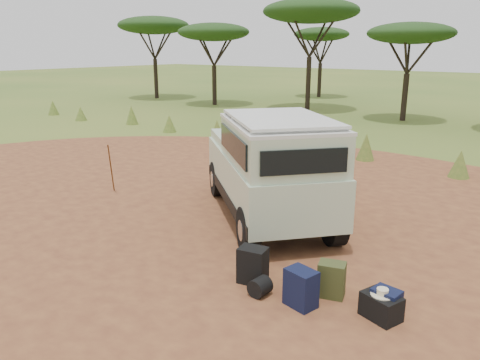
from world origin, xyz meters
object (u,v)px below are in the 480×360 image
Objects in this scene: walking_staff at (111,168)px; duffel_navy at (386,303)px; safari_vehicle at (270,169)px; backpack_black at (253,265)px; hard_case at (381,307)px; backpack_navy at (301,288)px; backpack_olive at (331,280)px.

walking_staff is 3.29× the size of duffel_navy.
duffel_navy is at bearing -53.65° from walking_staff.
safari_vehicle is 3.02m from backpack_black.
duffel_navy is at bearing 7.90° from safari_vehicle.
hard_case is at bearing 6.76° from safari_vehicle.
walking_staff is 2.69× the size of hard_case.
backpack_black is (1.41, -2.54, -0.83)m from safari_vehicle.
walking_staff is at bearing 177.36° from backpack_navy.
safari_vehicle is 4.35m from walking_staff.
safari_vehicle reaches higher than duffel_navy.
backpack_olive is at bearing 0.73° from safari_vehicle.
backpack_black is at bearing -176.39° from backpack_navy.
backpack_olive is (6.82, -1.27, -0.38)m from walking_staff.
duffel_navy is 0.09m from hard_case.
hard_case is at bearing 33.39° from backpack_navy.
backpack_navy is 1.12m from hard_case.
safari_vehicle is 8.45× the size of backpack_navy.
walking_staff is 6.85m from backpack_navy.
duffel_navy is (2.04, 0.32, -0.09)m from backpack_black.
hard_case is (7.65, -1.39, -0.48)m from walking_staff.
backpack_black is at bearing -154.54° from hard_case.
backpack_navy is at bearing -130.36° from backpack_olive.
duffel_navy is (7.68, -1.32, -0.45)m from walking_staff.
walking_staff reaches higher than duffel_navy.
safari_vehicle reaches higher than backpack_black.
backpack_black is 2.07m from duffel_navy.
backpack_black is 1.24m from backpack_olive.
safari_vehicle is at bearing 155.41° from duffel_navy.
backpack_navy reaches higher than backpack_olive.
duffel_navy is at bearing 85.06° from hard_case.
hard_case is at bearing -4.62° from backpack_black.
backpack_navy is 1.37× the size of duffel_navy.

